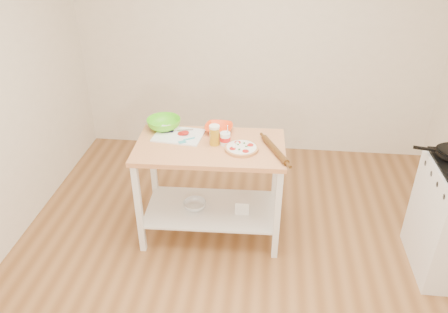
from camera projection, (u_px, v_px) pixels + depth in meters
name	position (u px, v px, depth m)	size (l,w,h in m)	color
room_shell	(243.00, 133.00, 2.76)	(4.04, 4.54, 2.74)	#926036
prep_island	(210.00, 171.00, 3.67)	(1.24, 0.71, 0.90)	tan
pizza	(241.00, 148.00, 3.47)	(0.27, 0.27, 0.04)	tan
cutting_board	(179.00, 135.00, 3.68)	(0.43, 0.35, 0.04)	white
spatula	(186.00, 140.00, 3.58)	(0.13, 0.12, 0.01)	#35A9B3
knife	(173.00, 131.00, 3.72)	(0.26, 0.10, 0.01)	silver
orange_bowl	(219.00, 129.00, 3.73)	(0.24, 0.24, 0.06)	#FF4412
green_bowl	(164.00, 124.00, 3.78)	(0.29, 0.29, 0.09)	#59D41D
beer_pint	(214.00, 135.00, 3.51)	(0.08, 0.08, 0.17)	#B38715
yogurt_tub	(225.00, 139.00, 3.53)	(0.09, 0.09, 0.18)	white
rolling_pin	(275.00, 150.00, 3.43)	(0.05, 0.05, 0.43)	#513112
shelf_glass_bowl	(195.00, 205.00, 3.85)	(0.20, 0.20, 0.06)	silver
shelf_bin	(242.00, 205.00, 3.81)	(0.12, 0.12, 0.12)	white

